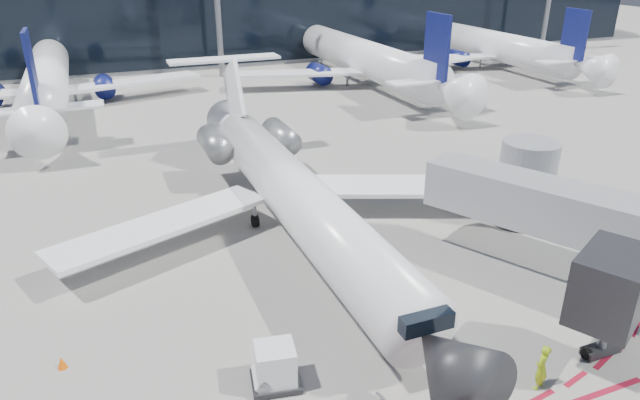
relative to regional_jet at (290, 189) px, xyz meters
name	(u,v)px	position (x,y,z in m)	size (l,w,h in m)	color
ground	(342,268)	(1.08, -4.66, -2.66)	(260.00, 260.00, 0.00)	slate
apron_centerline	(327,250)	(1.08, -2.66, -2.66)	(0.25, 40.00, 0.01)	silver
jet_bridge	(549,206)	(10.87, -7.67, 0.35)	(10.03, 15.20, 4.90)	#9A9CA2
regional_jet	(290,189)	(0.00, 0.00, 0.00)	(25.81, 31.83, 7.97)	white
ramp_worker	(541,367)	(4.26, -15.06, -1.74)	(0.67, 0.44, 1.85)	#A8D516
uld_container	(275,366)	(-4.57, -11.34, -1.84)	(2.01, 1.79, 1.67)	black
safety_cone_left	(62,363)	(-11.86, -7.44, -2.41)	(0.36, 0.36, 0.50)	#FF5F05
bg_airliner_1	(41,47)	(-13.21, 36.11, 3.07)	(35.44, 37.53, 11.47)	white
bg_airliner_2	(363,32)	(20.65, 33.70, 3.18)	(36.09, 38.21, 11.68)	white
bg_airliner_3	(493,24)	(41.38, 36.87, 2.71)	(33.19, 35.14, 10.74)	white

